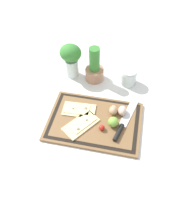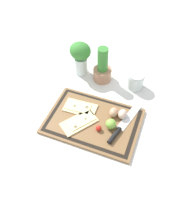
% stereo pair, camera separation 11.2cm
% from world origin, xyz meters
% --- Properties ---
extents(ground_plane, '(6.00, 6.00, 0.00)m').
position_xyz_m(ground_plane, '(0.00, 0.00, 0.00)').
color(ground_plane, silver).
extents(cutting_board, '(0.47, 0.33, 0.02)m').
position_xyz_m(cutting_board, '(0.00, 0.00, 0.01)').
color(cutting_board, brown).
rests_on(cutting_board, ground_plane).
extents(pizza_slice_near, '(0.18, 0.20, 0.02)m').
position_xyz_m(pizza_slice_near, '(-0.06, -0.04, 0.02)').
color(pizza_slice_near, beige).
rests_on(pizza_slice_near, cutting_board).
extents(pizza_slice_far, '(0.18, 0.10, 0.02)m').
position_xyz_m(pizza_slice_far, '(-0.10, 0.05, 0.02)').
color(pizza_slice_far, beige).
rests_on(pizza_slice_far, cutting_board).
extents(knife, '(0.11, 0.30, 0.02)m').
position_xyz_m(knife, '(0.14, -0.01, 0.03)').
color(knife, silver).
rests_on(knife, cutting_board).
extents(egg_brown, '(0.04, 0.06, 0.04)m').
position_xyz_m(egg_brown, '(0.09, 0.07, 0.04)').
color(egg_brown, tan).
rests_on(egg_brown, cutting_board).
extents(egg_pink, '(0.04, 0.06, 0.04)m').
position_xyz_m(egg_pink, '(0.13, 0.07, 0.04)').
color(egg_pink, beige).
rests_on(egg_pink, cutting_board).
extents(lime, '(0.05, 0.05, 0.05)m').
position_xyz_m(lime, '(0.10, -0.01, 0.04)').
color(lime, '#7FB742').
rests_on(lime, cutting_board).
extents(cherry_tomato_red, '(0.03, 0.03, 0.03)m').
position_xyz_m(cherry_tomato_red, '(0.05, -0.05, 0.03)').
color(cherry_tomato_red, red).
rests_on(cherry_tomato_red, cutting_board).
extents(herb_pot, '(0.11, 0.11, 0.22)m').
position_xyz_m(herb_pot, '(-0.07, 0.32, 0.08)').
color(herb_pot, '#AD7A5B').
rests_on(herb_pot, ground_plane).
extents(sauce_jar, '(0.09, 0.09, 0.10)m').
position_xyz_m(sauce_jar, '(0.14, 0.33, 0.04)').
color(sauce_jar, silver).
rests_on(sauce_jar, ground_plane).
extents(herb_glass, '(0.12, 0.11, 0.21)m').
position_xyz_m(herb_glass, '(-0.21, 0.33, 0.13)').
color(herb_glass, silver).
rests_on(herb_glass, ground_plane).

